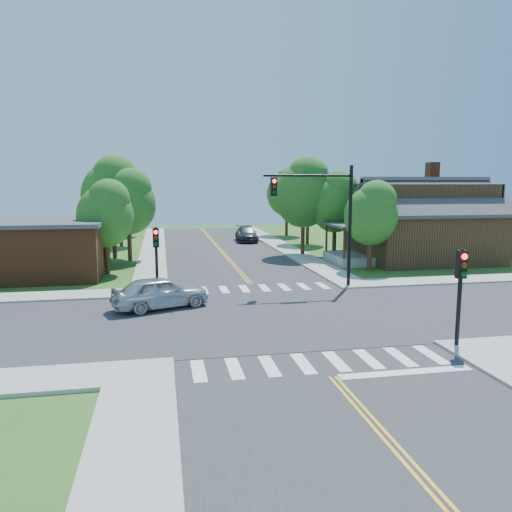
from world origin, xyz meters
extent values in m
plane|color=#2E5B1C|center=(0.00, 0.00, 0.00)|extent=(100.00, 100.00, 0.00)
cube|color=#2D2D30|center=(0.00, 0.00, 0.02)|extent=(10.00, 90.00, 0.04)
cube|color=#2D2D30|center=(0.00, 0.00, 0.03)|extent=(90.00, 10.00, 0.04)
cube|color=#2D2D30|center=(0.00, 0.00, 0.00)|extent=(10.20, 10.20, 0.06)
cube|color=#9E9B93|center=(6.10, 25.00, 0.07)|extent=(2.20, 40.00, 0.14)
cube|color=#9E9B93|center=(-6.10, 25.00, 0.07)|extent=(2.20, 40.00, 0.14)
cube|color=white|center=(-4.20, 6.20, 0.05)|extent=(0.45, 2.00, 0.01)
cube|color=white|center=(-3.00, 6.20, 0.05)|extent=(0.45, 2.00, 0.01)
cube|color=white|center=(-1.80, 6.20, 0.05)|extent=(0.45, 2.00, 0.01)
cube|color=white|center=(-0.60, 6.20, 0.05)|extent=(0.45, 2.00, 0.01)
cube|color=white|center=(0.60, 6.20, 0.05)|extent=(0.45, 2.00, 0.01)
cube|color=white|center=(1.80, 6.20, 0.05)|extent=(0.45, 2.00, 0.01)
cube|color=white|center=(3.00, 6.20, 0.05)|extent=(0.45, 2.00, 0.01)
cube|color=white|center=(4.20, 6.20, 0.05)|extent=(0.45, 2.00, 0.01)
cube|color=white|center=(-4.20, -6.20, 0.05)|extent=(0.45, 2.00, 0.01)
cube|color=white|center=(-3.00, -6.20, 0.05)|extent=(0.45, 2.00, 0.01)
cube|color=white|center=(-1.80, -6.20, 0.05)|extent=(0.45, 2.00, 0.01)
cube|color=white|center=(-0.60, -6.20, 0.05)|extent=(0.45, 2.00, 0.01)
cube|color=white|center=(0.60, -6.20, 0.05)|extent=(0.45, 2.00, 0.01)
cube|color=white|center=(1.80, -6.20, 0.05)|extent=(0.45, 2.00, 0.01)
cube|color=white|center=(3.00, -6.20, 0.05)|extent=(0.45, 2.00, 0.01)
cube|color=white|center=(4.20, -6.20, 0.05)|extent=(0.45, 2.00, 0.01)
cube|color=yellow|center=(-0.10, 26.25, 0.05)|extent=(0.10, 37.50, 0.01)
cube|color=yellow|center=(0.10, 26.25, 0.05)|extent=(0.10, 37.50, 0.01)
cube|color=white|center=(2.50, -7.60, 0.00)|extent=(4.60, 0.45, 0.09)
cylinder|color=black|center=(5.60, 5.60, 3.60)|extent=(0.20, 0.20, 7.20)
cylinder|color=black|center=(3.00, 5.60, 6.60)|extent=(5.20, 0.14, 0.14)
cube|color=#19591E|center=(3.40, 5.55, 6.85)|extent=(1.40, 0.04, 0.30)
cube|color=black|center=(1.00, 5.60, 5.98)|extent=(0.34, 0.28, 1.05)
sphere|color=#FF0C0C|center=(1.00, 5.43, 6.29)|extent=(0.22, 0.22, 0.22)
sphere|color=#3F2605|center=(1.00, 5.43, 5.97)|extent=(0.22, 0.22, 0.22)
sphere|color=#05330F|center=(1.00, 5.43, 5.65)|extent=(0.22, 0.22, 0.22)
cylinder|color=black|center=(5.60, -5.60, 1.90)|extent=(0.16, 0.16, 3.80)
cube|color=black|center=(5.60, -5.60, 3.23)|extent=(0.34, 0.28, 1.05)
sphere|color=#FF0C0C|center=(5.60, -5.77, 3.54)|extent=(0.22, 0.22, 0.22)
sphere|color=#3F2605|center=(5.60, -5.77, 3.22)|extent=(0.22, 0.22, 0.22)
sphere|color=#05330F|center=(5.60, -5.77, 2.90)|extent=(0.22, 0.22, 0.22)
cylinder|color=black|center=(-5.60, 5.60, 1.90)|extent=(0.16, 0.16, 3.80)
cube|color=black|center=(-5.60, 5.60, 3.23)|extent=(0.34, 0.28, 1.05)
sphere|color=#FF0C0C|center=(-5.60, 5.43, 3.54)|extent=(0.22, 0.22, 0.22)
sphere|color=#3F2605|center=(-5.60, 5.43, 3.22)|extent=(0.22, 0.22, 0.22)
sphere|color=#05330F|center=(-5.60, 5.43, 2.90)|extent=(0.22, 0.22, 0.22)
cube|color=#341B12|center=(15.20, 14.20, 2.00)|extent=(10.00, 8.00, 4.00)
cube|color=#9E9B93|center=(8.90, 14.20, 0.35)|extent=(2.60, 4.50, 0.70)
cylinder|color=#341B12|center=(7.80, 12.20, 1.60)|extent=(0.18, 0.18, 2.50)
cylinder|color=#341B12|center=(7.80, 16.20, 1.60)|extent=(0.18, 0.18, 2.50)
cube|color=#38383D|center=(8.90, 14.20, 2.95)|extent=(2.80, 4.80, 0.18)
cube|color=brown|center=(17.70, 17.70, 3.55)|extent=(0.90, 0.90, 7.11)
cube|color=brown|center=(-14.20, 13.20, 1.75)|extent=(10.00, 8.00, 3.50)
cube|color=#38383D|center=(-14.20, 13.20, 3.60)|extent=(10.40, 8.40, 0.25)
cylinder|color=#382314|center=(9.14, 10.71, 1.19)|extent=(0.34, 0.34, 2.38)
ellipsoid|color=#2A5F1C|center=(9.14, 10.71, 3.88)|extent=(3.75, 3.57, 4.13)
sphere|color=#2A5F1C|center=(9.44, 10.51, 5.01)|extent=(2.75, 2.75, 2.75)
cylinder|color=#382314|center=(8.95, 17.55, 1.35)|extent=(0.34, 0.34, 2.69)
ellipsoid|color=#2A5F1C|center=(8.95, 17.55, 4.39)|extent=(4.25, 4.04, 4.67)
sphere|color=#2A5F1C|center=(9.25, 17.35, 5.66)|extent=(3.12, 3.12, 3.12)
cylinder|color=#382314|center=(9.22, 26.30, 1.45)|extent=(0.34, 0.34, 2.91)
ellipsoid|color=#2A5F1C|center=(9.22, 26.30, 4.74)|extent=(4.59, 4.36, 5.05)
sphere|color=#2A5F1C|center=(9.52, 26.10, 6.12)|extent=(3.37, 3.37, 3.37)
cylinder|color=#382314|center=(9.17, 34.67, 1.48)|extent=(0.34, 0.34, 2.96)
ellipsoid|color=#2A5F1C|center=(9.17, 34.67, 4.84)|extent=(4.68, 4.45, 5.15)
sphere|color=#2A5F1C|center=(9.47, 34.47, 6.24)|extent=(3.43, 3.43, 3.43)
cylinder|color=#382314|center=(-9.00, 12.96, 1.20)|extent=(0.34, 0.34, 2.41)
ellipsoid|color=#2A5F1C|center=(-9.00, 12.96, 3.93)|extent=(3.80, 3.61, 4.18)
sphere|color=#2A5F1C|center=(-8.70, 12.76, 5.07)|extent=(2.79, 2.79, 2.79)
cylinder|color=#382314|center=(-9.13, 20.08, 1.57)|extent=(0.34, 0.34, 3.14)
ellipsoid|color=#2A5F1C|center=(-9.13, 20.08, 5.12)|extent=(4.96, 4.71, 5.45)
sphere|color=#2A5F1C|center=(-8.83, 19.88, 6.61)|extent=(3.63, 3.63, 3.63)
cylinder|color=#382314|center=(-9.20, 28.05, 1.44)|extent=(0.34, 0.34, 2.89)
ellipsoid|color=#2A5F1C|center=(-9.20, 28.05, 4.71)|extent=(4.56, 4.33, 5.01)
sphere|color=#2A5F1C|center=(-8.90, 27.85, 6.07)|extent=(3.34, 3.34, 3.34)
cylinder|color=#382314|center=(-8.86, 37.23, 1.15)|extent=(0.34, 0.34, 2.30)
ellipsoid|color=#2A5F1C|center=(-8.86, 37.23, 3.75)|extent=(3.63, 3.45, 3.99)
sphere|color=#2A5F1C|center=(-8.56, 37.03, 4.84)|extent=(2.66, 2.66, 2.66)
cylinder|color=#382314|center=(6.56, 18.79, 1.57)|extent=(0.34, 0.34, 3.13)
ellipsoid|color=#2A5F1C|center=(6.56, 18.79, 5.11)|extent=(4.95, 4.70, 5.44)
sphere|color=#2A5F1C|center=(6.86, 18.59, 6.60)|extent=(3.63, 3.63, 3.63)
cylinder|color=#382314|center=(-7.82, 18.63, 1.37)|extent=(0.34, 0.34, 2.74)
ellipsoid|color=#2A5F1C|center=(-7.82, 18.63, 4.46)|extent=(4.32, 4.10, 4.75)
sphere|color=#2A5F1C|center=(-7.52, 18.43, 5.76)|extent=(3.17, 3.17, 3.17)
imported|color=silver|center=(-5.43, 2.53, 0.80)|extent=(4.86, 5.91, 1.61)
imported|color=#2A2C2E|center=(3.50, 29.47, 0.76)|extent=(2.82, 5.52, 1.52)
camera|label=1|loc=(-5.28, -22.06, 6.25)|focal=35.00mm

